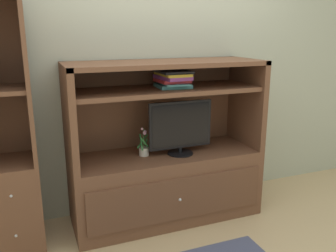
# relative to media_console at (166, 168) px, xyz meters

# --- Properties ---
(ground_plane) EXTENTS (8.00, 8.00, 0.00)m
(ground_plane) POSITION_rel_media_console_xyz_m (0.00, -0.41, -0.45)
(ground_plane) COLOR tan
(painted_rear_wall) EXTENTS (6.00, 0.10, 2.80)m
(painted_rear_wall) POSITION_rel_media_console_xyz_m (0.00, 0.34, 0.95)
(painted_rear_wall) COLOR #ADB29E
(painted_rear_wall) RESTS_ON ground_plane
(media_console) EXTENTS (1.61, 0.61, 1.36)m
(media_console) POSITION_rel_media_console_xyz_m (0.00, 0.00, 0.00)
(media_console) COLOR brown
(media_console) RESTS_ON ground_plane
(tv_monitor) EXTENTS (0.55, 0.22, 0.45)m
(tv_monitor) POSITION_rel_media_console_xyz_m (0.11, -0.07, 0.37)
(tv_monitor) COLOR black
(tv_monitor) RESTS_ON media_console
(potted_plant) EXTENTS (0.11, 0.10, 0.24)m
(potted_plant) POSITION_rel_media_console_xyz_m (-0.19, 0.00, 0.20)
(potted_plant) COLOR beige
(potted_plant) RESTS_ON media_console
(magazine_stack) EXTENTS (0.27, 0.34, 0.14)m
(magazine_stack) POSITION_rel_media_console_xyz_m (0.06, -0.00, 0.77)
(magazine_stack) COLOR teal
(magazine_stack) RESTS_ON media_console
(bookshelf_tall) EXTENTS (0.39, 0.47, 1.84)m
(bookshelf_tall) POSITION_rel_media_console_xyz_m (-1.22, 0.00, 0.17)
(bookshelf_tall) COLOR brown
(bookshelf_tall) RESTS_ON ground_plane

